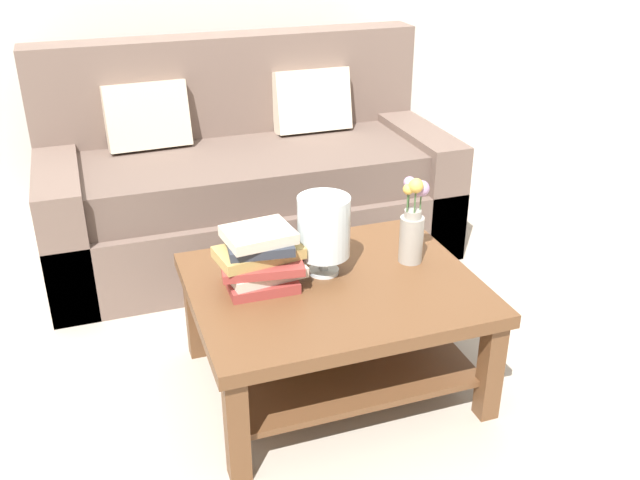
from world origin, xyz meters
TOP-DOWN VIEW (x-y plane):
  - ground_plane at (0.00, 0.00)m, footprint 10.00×10.00m
  - couch at (-0.10, 0.83)m, footprint 2.01×0.90m
  - coffee_table at (-0.09, -0.43)m, footprint 1.02×0.83m
  - book_stack_main at (-0.34, -0.36)m, footprint 0.32×0.24m
  - glass_hurricane_vase at (-0.10, -0.34)m, footprint 0.19×0.19m
  - flower_pitcher at (0.25, -0.37)m, footprint 0.11×0.10m

SIDE VIEW (x-z plane):
  - ground_plane at x=0.00m, z-range 0.00..0.00m
  - coffee_table at x=-0.09m, z-range 0.10..0.54m
  - couch at x=-0.10m, z-range -0.17..0.89m
  - book_stack_main at x=-0.34m, z-range 0.44..0.66m
  - flower_pitcher at x=0.25m, z-range 0.42..0.76m
  - glass_hurricane_vase at x=-0.10m, z-range 0.47..0.77m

